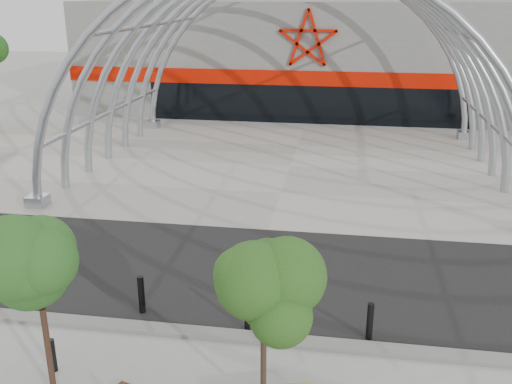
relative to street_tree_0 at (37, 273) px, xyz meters
name	(u,v)px	position (x,y,z in m)	size (l,w,h in m)	color
ground	(233,332)	(3.54, 3.02, -3.05)	(140.00, 140.00, 0.00)	#9A9A95
road	(254,272)	(3.54, 6.52, -3.04)	(140.00, 7.00, 0.02)	black
forecourt	(290,166)	(3.54, 18.52, -3.03)	(60.00, 17.00, 0.04)	#A09C92
kerb	(231,336)	(3.54, 2.77, -2.99)	(60.00, 0.50, 0.12)	slate
arena_building	(314,54)	(3.54, 36.47, 0.94)	(34.00, 15.24, 8.00)	slate
vault_canopy	(290,166)	(3.54, 18.52, -3.03)	(20.80, 15.80, 20.36)	#999EA5
street_tree_0	(37,273)	(0.00, 0.00, 0.00)	(1.86, 1.86, 4.24)	black
street_tree_1	(264,299)	(4.78, 0.24, -0.34)	(1.60, 1.60, 3.78)	black
bollard_0	(53,355)	(-0.37, 0.75, -2.61)	(0.14, 0.14, 0.87)	black
bollard_1	(141,295)	(0.82, 3.61, -2.48)	(0.18, 0.18, 1.14)	black
bollard_2	(285,322)	(4.94, 3.02, -2.58)	(0.15, 0.15, 0.94)	black
bollard_3	(247,315)	(3.91, 3.19, -2.59)	(0.15, 0.15, 0.93)	black
bollard_4	(370,322)	(7.13, 3.27, -2.52)	(0.17, 0.17, 1.06)	black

